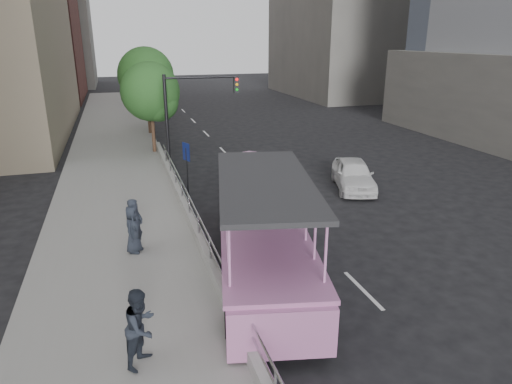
{
  "coord_description": "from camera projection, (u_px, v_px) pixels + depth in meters",
  "views": [
    {
      "loc": [
        -5.42,
        -12.31,
        7.03
      ],
      "look_at": [
        -1.01,
        2.19,
        1.88
      ],
      "focal_mm": 32.0,
      "sensor_mm": 36.0,
      "label": 1
    }
  ],
  "objects": [
    {
      "name": "traffic_signal",
      "position": [
        188.0,
        106.0,
        24.63
      ],
      "size": [
        4.2,
        0.32,
        5.2
      ],
      "color": "black",
      "rests_on": "ground"
    },
    {
      "name": "kerb_wall",
      "position": [
        199.0,
        238.0,
        15.7
      ],
      "size": [
        0.24,
        30.0,
        0.36
      ],
      "primitive_type": "cube",
      "color": "#ADACA7",
      "rests_on": "sidewalk"
    },
    {
      "name": "car",
      "position": [
        353.0,
        174.0,
        22.12
      ],
      "size": [
        2.95,
        4.59,
        1.45
      ],
      "primitive_type": "imported",
      "rotation": [
        0.0,
        0.0,
        -0.31
      ],
      "color": "white",
      "rests_on": "ground"
    },
    {
      "name": "parking_sign",
      "position": [
        187.0,
        163.0,
        20.79
      ],
      "size": [
        0.24,
        0.53,
        2.53
      ],
      "color": "black",
      "rests_on": "ground"
    },
    {
      "name": "pedestrian_far",
      "position": [
        133.0,
        229.0,
        14.85
      ],
      "size": [
        0.81,
        0.94,
        1.61
      ],
      "primitive_type": "imported",
      "rotation": [
        0.0,
        0.0,
        1.11
      ],
      "color": "#222832",
      "rests_on": "sidewalk"
    },
    {
      "name": "ground",
      "position": [
        305.0,
        264.0,
        14.9
      ],
      "size": [
        160.0,
        160.0,
        0.0
      ],
      "primitive_type": "plane",
      "color": "black"
    },
    {
      "name": "pedestrian_mid",
      "position": [
        141.0,
        327.0,
        9.68
      ],
      "size": [
        1.06,
        1.1,
        1.79
      ],
      "primitive_type": "imported",
      "rotation": [
        0.0,
        0.0,
        0.95
      ],
      "color": "#222832",
      "rests_on": "sidewalk"
    },
    {
      "name": "duck_boat",
      "position": [
        260.0,
        229.0,
        14.51
      ],
      "size": [
        4.42,
        10.26,
        3.32
      ],
      "color": "black",
      "rests_on": "ground"
    },
    {
      "name": "midrise_stone_b",
      "position": [
        30.0,
        15.0,
        65.24
      ],
      "size": [
        16.0,
        14.0,
        20.0
      ],
      "primitive_type": "cube",
      "color": "slate",
      "rests_on": "ground"
    },
    {
      "name": "street_tree_near",
      "position": [
        152.0,
        94.0,
        27.19
      ],
      "size": [
        3.52,
        3.52,
        5.72
      ],
      "color": "#3C2A1B",
      "rests_on": "ground"
    },
    {
      "name": "street_tree_far",
      "position": [
        148.0,
        78.0,
        32.52
      ],
      "size": [
        3.97,
        3.97,
        6.45
      ],
      "color": "#3C2A1B",
      "rests_on": "ground"
    },
    {
      "name": "pedestrian_near",
      "position": [
        136.0,
        225.0,
        14.87
      ],
      "size": [
        0.67,
        0.79,
        1.82
      ],
      "primitive_type": "imported",
      "rotation": [
        0.0,
        0.0,
        1.16
      ],
      "color": "#222832",
      "rests_on": "sidewalk"
    },
    {
      "name": "guardrail",
      "position": [
        198.0,
        220.0,
        15.49
      ],
      "size": [
        0.07,
        22.0,
        0.71
      ],
      "color": "#ADADB2",
      "rests_on": "kerb_wall"
    },
    {
      "name": "sidewalk",
      "position": [
        117.0,
        185.0,
        22.33
      ],
      "size": [
        5.5,
        80.0,
        0.3
      ],
      "primitive_type": "cube",
      "color": "gray",
      "rests_on": "ground"
    }
  ]
}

